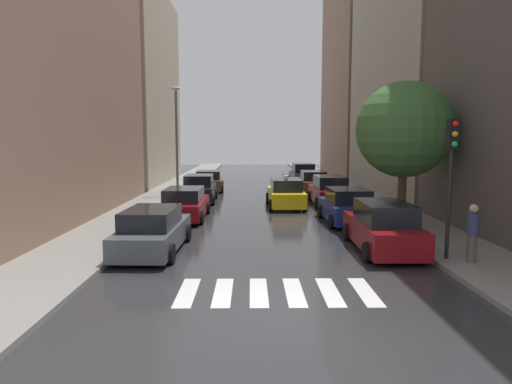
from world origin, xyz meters
The scene contains 21 objects.
ground_plane centered at (0.00, 24.00, -0.02)m, with size 28.00×72.00×0.04m, color #2B2B2D.
sidewalk_left centered at (-6.50, 24.00, 0.07)m, with size 3.00×72.00×0.15m, color gray.
sidewalk_right centered at (6.50, 24.00, 0.07)m, with size 3.00×72.00×0.15m, color gray.
crosswalk_stripes centered at (0.00, 1.67, 0.01)m, with size 4.95×2.20×0.01m.
building_left_mid centered at (-11.00, 30.54, 8.23)m, with size 6.00×15.17×16.46m, color #B2A38C.
building_right_mid centered at (11.00, 22.20, 8.30)m, with size 6.00×15.96×16.60m, color #9E9384.
building_right_far centered at (11.00, 38.98, 10.86)m, with size 6.00×15.48×21.73m, color #8C6B56.
parked_car_left_nearest centered at (-4.00, 5.85, 0.73)m, with size 2.13×4.80×1.53m.
parked_car_left_second centered at (-3.85, 12.27, 0.72)m, with size 2.15×4.61×1.53m.
parked_car_left_third centered at (-3.82, 18.29, 0.79)m, with size 2.12×4.38×1.69m.
parked_car_left_fourth centered at (-3.79, 24.34, 0.72)m, with size 2.33×4.47×1.53m.
parked_car_right_nearest centered at (3.92, 5.96, 0.80)m, with size 2.05×4.75×1.72m.
parked_car_right_second centered at (3.80, 11.20, 0.76)m, with size 2.24×4.28×1.61m.
parked_car_right_third centered at (3.99, 17.06, 0.80)m, with size 2.10×4.74×1.71m.
parked_car_right_fourth centered at (3.84, 23.01, 0.75)m, with size 2.10×4.60×1.60m.
parked_car_right_fifth centered at (3.80, 29.05, 0.85)m, with size 2.15×4.81×1.82m.
taxi_midroad centered at (1.35, 16.21, 0.76)m, with size 2.14×4.66×1.81m.
pedestrian_foreground centered at (6.02, 3.90, 1.08)m, with size 0.36×0.36×1.77m.
street_tree_right centered at (5.87, 9.89, 4.24)m, with size 4.07×4.07×6.14m.
traffic_light_right_corner centered at (5.45, 4.30, 3.29)m, with size 0.30×0.42×4.30m.
lamp_post_left centered at (-5.55, 20.77, 4.25)m, with size 0.60×0.28×7.13m.
Camera 1 is at (-0.65, -9.36, 3.84)m, focal length 31.71 mm.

